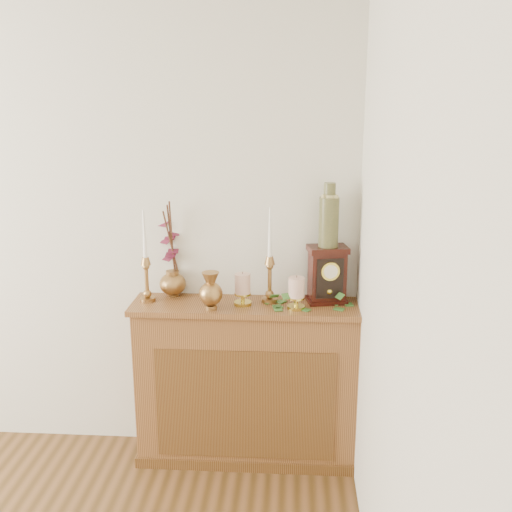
# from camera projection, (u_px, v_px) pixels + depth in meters

# --- Properties ---
(console_shelf) EXTENTS (1.24, 0.34, 0.93)m
(console_shelf) POSITION_uv_depth(u_px,v_px,m) (247.00, 387.00, 3.34)
(console_shelf) COLOR brown
(console_shelf) RESTS_ON ground
(candlestick_left) EXTENTS (0.08, 0.08, 0.50)m
(candlestick_left) POSITION_uv_depth(u_px,v_px,m) (146.00, 272.00, 3.21)
(candlestick_left) COLOR #A37941
(candlestick_left) RESTS_ON console_shelf
(candlestick_center) EXTENTS (0.09, 0.09, 0.52)m
(candlestick_center) POSITION_uv_depth(u_px,v_px,m) (270.00, 272.00, 3.20)
(candlestick_center) COLOR #A37941
(candlestick_center) RESTS_ON console_shelf
(bud_vase) EXTENTS (0.13, 0.13, 0.20)m
(bud_vase) POSITION_uv_depth(u_px,v_px,m) (211.00, 291.00, 3.11)
(bud_vase) COLOR #A37941
(bud_vase) RESTS_ON console_shelf
(ginger_jar) EXTENTS (0.22, 0.24, 0.54)m
(ginger_jar) POSITION_uv_depth(u_px,v_px,m) (171.00, 252.00, 3.32)
(ginger_jar) COLOR #A37941
(ginger_jar) RESTS_ON console_shelf
(pillar_candle_left) EXTENTS (0.09, 0.09, 0.18)m
(pillar_candle_left) POSITION_uv_depth(u_px,v_px,m) (243.00, 288.00, 3.18)
(pillar_candle_left) COLOR gold
(pillar_candle_left) RESTS_ON console_shelf
(pillar_candle_right) EXTENTS (0.09, 0.09, 0.18)m
(pillar_candle_right) POSITION_uv_depth(u_px,v_px,m) (296.00, 291.00, 3.12)
(pillar_candle_right) COLOR gold
(pillar_candle_right) RESTS_ON console_shelf
(ivy_garland) EXTENTS (0.42, 0.23, 0.09)m
(ivy_garland) POSITION_uv_depth(u_px,v_px,m) (309.00, 304.00, 3.17)
(ivy_garland) COLOR #356727
(ivy_garland) RESTS_ON console_shelf
(mantel_clock) EXTENTS (0.23, 0.18, 0.31)m
(mantel_clock) POSITION_uv_depth(u_px,v_px,m) (327.00, 275.00, 3.20)
(mantel_clock) COLOR #360E0A
(mantel_clock) RESTS_ON console_shelf
(ceramic_vase) EXTENTS (0.10, 0.10, 0.34)m
(ceramic_vase) POSITION_uv_depth(u_px,v_px,m) (329.00, 218.00, 3.13)
(ceramic_vase) COLOR #193224
(ceramic_vase) RESTS_ON mantel_clock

